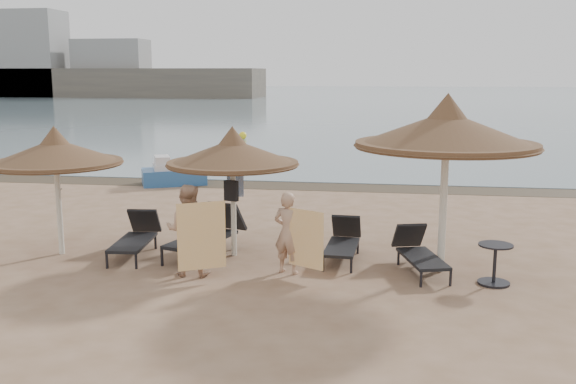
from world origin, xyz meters
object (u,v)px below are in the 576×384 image
palapa_left (55,153)px  person_left (188,223)px  lounger_far_left (136,236)px  pedal_boat (173,174)px  lounger_far_right (418,252)px  lounger_near_right (343,241)px  lounger_near_left (209,233)px  person_right (288,226)px  palapa_center (233,153)px  palapa_right (447,131)px  side_table (495,265)px

palapa_left → person_left: palapa_left is taller
lounger_far_left → pedal_boat: size_ratio=0.81×
palapa_left → person_left: bearing=-17.4°
palapa_left → lounger_far_right: bearing=-0.2°
person_left → lounger_near_right: bearing=-153.7°
lounger_near_left → lounger_far_right: lounger_near_left is taller
person_left → person_right: size_ratio=1.10×
lounger_far_right → palapa_center: bearing=157.1°
lounger_near_left → lounger_near_right: lounger_near_left is taller
palapa_right → lounger_near_left: palapa_right is taller
palapa_left → lounger_near_right: palapa_left is taller
lounger_near_right → side_table: size_ratio=2.47×
lounger_far_right → pedal_boat: bearing=116.5°
lounger_near_right → person_left: person_left is taller
palapa_center → side_table: (4.73, -1.03, -1.68)m
palapa_left → person_right: 4.76m
palapa_right → lounger_near_left: size_ratio=1.48×
side_table → pedal_boat: (-8.53, 8.60, 0.01)m
palapa_right → lounger_far_left: palapa_right is taller
lounger_near_left → lounger_far_right: (4.03, -0.51, -0.07)m
person_left → side_table: bearing=-179.2°
palapa_center → pedal_boat: (-3.80, 7.57, -1.67)m
lounger_near_right → pedal_boat: pedal_boat is taller
lounger_near_right → side_table: bearing=-20.9°
lounger_far_left → lounger_near_left: 1.42m
person_right → lounger_near_left: bearing=-12.9°
pedal_boat → lounger_far_left: bearing=-100.6°
person_left → palapa_left: bearing=-19.7°
lounger_far_left → side_table: 6.70m
palapa_center → lounger_far_left: bearing=-174.2°
palapa_left → person_left: (2.88, -0.90, -1.07)m
palapa_left → lounger_near_left: size_ratio=1.17×
person_left → person_right: (1.71, 0.36, -0.08)m
palapa_left → palapa_center: palapa_center is taller
person_right → side_table: bearing=-163.3°
palapa_right → lounger_near_right: bearing=163.0°
pedal_boat → palapa_left: bearing=-111.3°
palapa_center → lounger_near_right: palapa_center is taller
side_table → palapa_center: bearing=167.8°
palapa_center → lounger_near_left: 1.68m
palapa_center → palapa_right: 3.96m
lounger_far_left → lounger_near_left: lounger_near_left is taller
lounger_far_left → lounger_far_right: bearing=-7.9°
side_table → person_right: person_right is taller
person_right → pedal_boat: size_ratio=0.75×
palapa_right → person_left: (-4.41, -0.88, -1.59)m
lounger_near_left → lounger_near_right: (2.63, 0.04, -0.08)m
lounger_near_left → lounger_near_right: 2.64m
lounger_near_right → palapa_center: bearing=-174.0°
side_table → person_left: (-5.24, -0.28, 0.61)m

